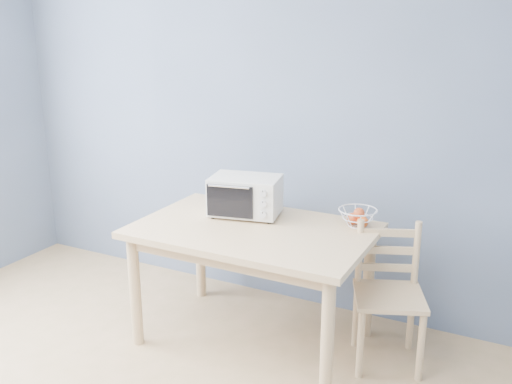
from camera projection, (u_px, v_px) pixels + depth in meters
The scene contains 4 objects.
dining_table at pixel (253, 243), 3.44m from camera, with size 1.40×0.90×0.75m.
toaster_oven at pixel (243, 195), 3.59m from camera, with size 0.48×0.39×0.25m.
fruit_basket at pixel (358, 217), 3.41m from camera, with size 0.30×0.30×0.12m.
dining_chair at pixel (388, 296), 3.29m from camera, with size 0.50×0.50×0.83m.
Camera 1 is at (1.81, -1.24, 1.92)m, focal length 40.00 mm.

